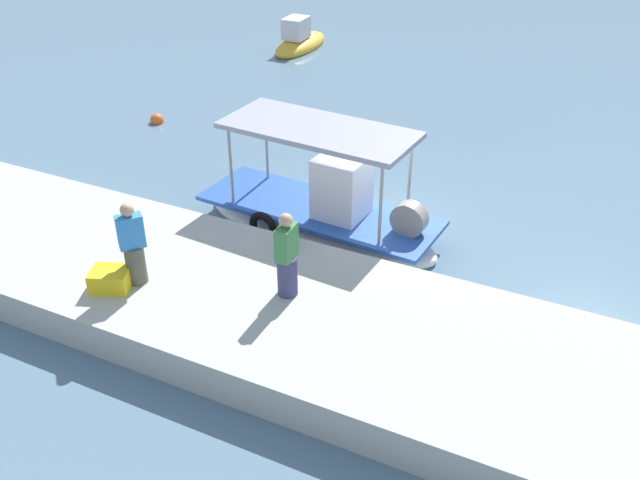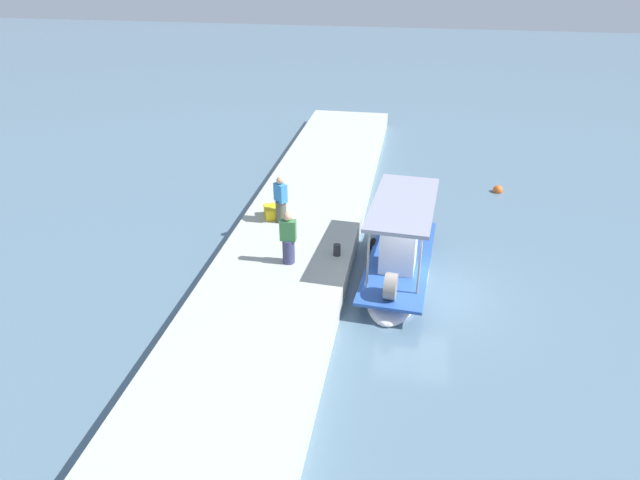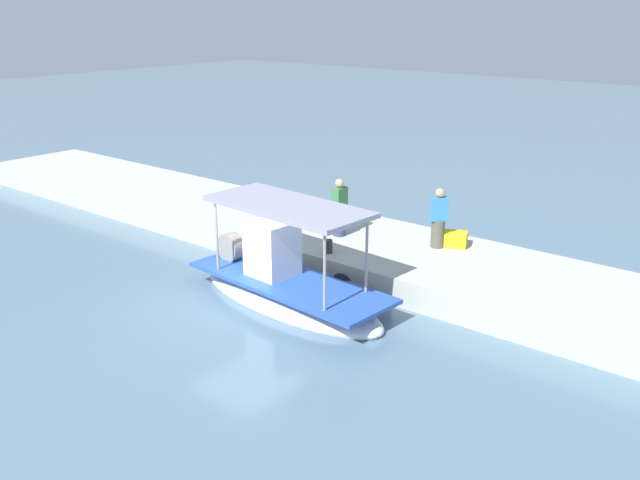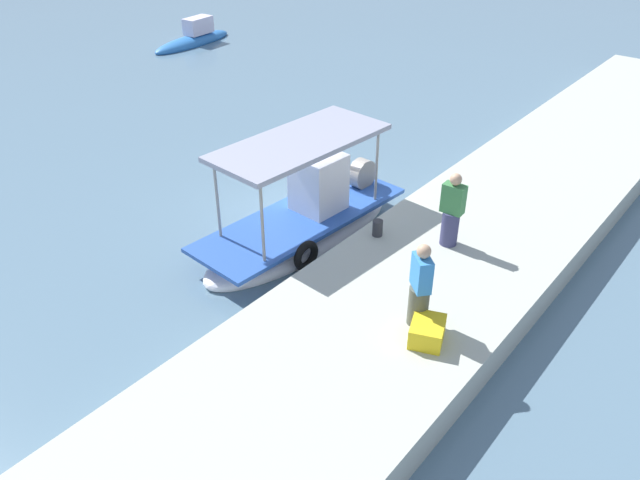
% 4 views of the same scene
% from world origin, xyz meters
% --- Properties ---
extents(ground_plane, '(120.00, 120.00, 0.00)m').
position_xyz_m(ground_plane, '(0.00, 0.00, 0.00)').
color(ground_plane, slate).
extents(dock_quay, '(36.00, 4.35, 0.75)m').
position_xyz_m(dock_quay, '(0.00, -4.38, 0.37)').
color(dock_quay, '#B2B6A9').
rests_on(dock_quay, ground_plane).
extents(main_fishing_boat, '(6.19, 2.40, 3.04)m').
position_xyz_m(main_fishing_boat, '(-0.94, -0.65, 0.47)').
color(main_fishing_boat, white).
rests_on(main_fishing_boat, ground_plane).
extents(fisherman_near_bollard, '(0.40, 0.51, 1.75)m').
position_xyz_m(fisherman_near_bollard, '(-0.00, -4.12, 1.54)').
color(fisherman_near_bollard, '#3A3B62').
rests_on(fisherman_near_bollard, dock_quay).
extents(fisherman_by_crate, '(0.55, 0.55, 1.74)m').
position_xyz_m(fisherman_by_crate, '(-2.85, -5.05, 1.54)').
color(fisherman_by_crate, '#535444').
rests_on(fisherman_by_crate, dock_quay).
extents(mooring_bollard, '(0.24, 0.24, 0.38)m').
position_xyz_m(mooring_bollard, '(-0.72, -2.67, 0.94)').
color(mooring_bollard, '#2D2D33').
rests_on(mooring_bollard, dock_quay).
extents(cargo_crate, '(0.90, 0.82, 0.40)m').
position_xyz_m(cargo_crate, '(-3.16, -5.45, 0.95)').
color(cargo_crate, yellow).
rests_on(cargo_crate, dock_quay).
extents(marker_buoy, '(0.44, 0.44, 0.44)m').
position_xyz_m(marker_buoy, '(-8.85, 3.32, 0.09)').
color(marker_buoy, orange).
rests_on(marker_buoy, ground_plane).
extents(moored_boat_mid, '(1.49, 3.80, 1.63)m').
position_xyz_m(moored_boat_mid, '(-8.53, 12.85, 0.27)').
color(moored_boat_mid, gold).
rests_on(moored_boat_mid, ground_plane).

